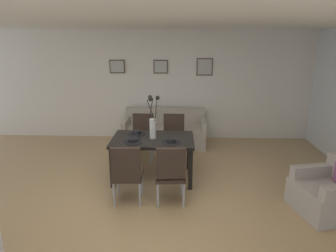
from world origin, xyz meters
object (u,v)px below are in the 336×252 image
at_px(bowl_far_left, 171,140).
at_px(sofa, 164,132).
at_px(framed_picture_left, 117,67).
at_px(framed_picture_center, 161,67).
at_px(dining_chair_near_left, 127,171).
at_px(dining_chair_near_right, 143,135).
at_px(dining_table, 153,143).
at_px(dining_chair_far_right, 174,135).
at_px(dining_chair_far_left, 171,172).
at_px(centerpiece_vase, 153,122).
at_px(framed_picture_right, 205,67).
at_px(bowl_near_left, 133,140).
at_px(bowl_near_right, 136,132).
at_px(armchair, 330,193).

height_order(bowl_far_left, sofa, bowl_far_left).
bearing_deg(framed_picture_left, framed_picture_center, 0.00).
height_order(dining_chair_near_left, framed_picture_left, framed_picture_left).
distance_m(dining_chair_near_left, dining_chair_near_right, 1.76).
relative_size(dining_table, dining_chair_near_right, 1.52).
xyz_separation_m(dining_chair_far_right, bowl_far_left, (-0.02, -1.10, 0.27)).
distance_m(dining_table, dining_chair_far_left, 0.93).
height_order(centerpiece_vase, framed_picture_right, framed_picture_right).
height_order(dining_chair_far_right, bowl_far_left, dining_chair_far_right).
bearing_deg(bowl_near_left, framed_picture_right, 61.61).
bearing_deg(framed_picture_right, dining_chair_near_left, -113.05).
xyz_separation_m(bowl_near_right, framed_picture_right, (1.35, 2.07, 0.97)).
xyz_separation_m(dining_chair_far_left, dining_chair_far_right, (0.01, 1.75, 0.00)).
distance_m(centerpiece_vase, framed_picture_right, 2.61).
distance_m(centerpiece_vase, framed_picture_left, 2.61).
bearing_deg(dining_chair_near_left, bowl_far_left, 46.56).
height_order(dining_chair_far_left, framed_picture_center, framed_picture_center).
relative_size(dining_table, framed_picture_right, 3.51).
bearing_deg(framed_picture_left, dining_chair_near_right, -62.00).
height_order(dining_chair_near_left, bowl_far_left, dining_chair_near_left).
bearing_deg(sofa, bowl_near_left, -101.86).
relative_size(dining_chair_near_right, dining_chair_far_left, 1.00).
relative_size(bowl_far_left, armchair, 0.18).
xyz_separation_m(sofa, framed_picture_left, (-1.14, 0.48, 1.47)).
distance_m(dining_chair_near_right, framed_picture_right, 2.28).
distance_m(dining_chair_far_left, centerpiece_vase, 1.05).
bearing_deg(bowl_far_left, framed_picture_left, 118.39).
xyz_separation_m(bowl_far_left, armchair, (2.28, -0.80, -0.49)).
xyz_separation_m(centerpiece_vase, framed_picture_right, (1.03, 2.28, 0.72)).
xyz_separation_m(dining_chair_near_left, bowl_near_right, (-0.01, 1.07, 0.27)).
xyz_separation_m(dining_chair_far_left, framed_picture_left, (-1.36, 3.14, 1.23)).
bearing_deg(dining_chair_far_right, framed_picture_left, 134.58).
relative_size(dining_chair_near_right, bowl_far_left, 5.41).
xyz_separation_m(dining_chair_far_right, centerpiece_vase, (-0.34, -0.89, 0.51)).
bearing_deg(framed_picture_center, framed_picture_right, -0.01).
bearing_deg(framed_picture_center, bowl_far_left, -82.79).
bearing_deg(armchair, sofa, 131.52).
bearing_deg(dining_chair_near_right, framed_picture_center, 78.18).
bearing_deg(dining_chair_near_right, framed_picture_left, 118.00).
bearing_deg(armchair, framed_picture_left, 137.76).
bearing_deg(dining_chair_far_right, centerpiece_vase, -110.82).
bearing_deg(centerpiece_vase, framed_picture_right, 65.70).
height_order(dining_table, bowl_near_left, bowl_near_left).
relative_size(dining_chair_near_left, armchair, 0.96).
distance_m(dining_chair_far_left, framed_picture_right, 3.45).
bearing_deg(armchair, dining_chair_near_right, 146.64).
xyz_separation_m(dining_chair_near_right, framed_picture_right, (1.32, 1.39, 1.23)).
xyz_separation_m(bowl_near_left, framed_picture_right, (1.35, 2.49, 0.97)).
height_order(dining_chair_near_left, framed_picture_right, framed_picture_right).
distance_m(dining_chair_far_right, framed_picture_left, 2.31).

